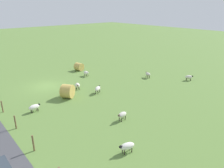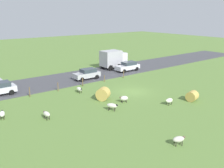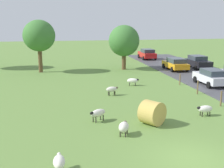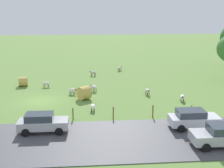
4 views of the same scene
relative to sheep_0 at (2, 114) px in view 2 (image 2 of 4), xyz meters
The scene contains 19 objects.
ground_plane 15.68m from the sheep_0, 95.04° to the right, with size 160.00×160.00×0.00m, color olive.
road_strip 18.23m from the sheep_0, 58.94° to the right, with size 8.00×80.00×0.06m, color #47474C.
sheep_0 is the anchor object (origin of this frame).
sheep_1 10.21m from the sheep_0, 76.32° to the right, with size 1.15×0.51×0.73m.
sheep_2 16.48m from the sheep_0, 144.86° to the right, with size 0.78×1.10×0.76m.
sheep_3 12.76m from the sheep_0, 107.12° to the right, with size 0.88×1.08×0.77m.
sheep_4 10.80m from the sheep_0, 116.71° to the right, with size 1.22×1.02×0.80m.
sheep_5 17.36m from the sheep_0, 115.22° to the right, with size 0.51×1.07×0.75m.
sheep_7 4.32m from the sheep_0, 129.18° to the right, with size 1.08×0.57×0.78m.
hay_bale_0 10.91m from the sheep_0, 98.59° to the right, with size 1.49×1.49×1.16m, color tan.
hay_bale_1 20.49m from the sheep_0, 113.57° to the right, with size 1.19×1.19×1.14m, color tan.
fence_post_0 19.84m from the sheep_0, 76.27° to the right, with size 0.12×0.12×1.14m, color brown.
fence_post_1 16.24m from the sheep_0, 73.13° to the right, with size 0.12×0.12×1.00m, color brown.
fence_post_2 12.70m from the sheep_0, 68.23° to the right, with size 0.12×0.12×1.15m, color brown.
fence_post_3 9.34m from the sheep_0, 59.69° to the right, with size 0.12×0.12×1.17m, color brown.
fence_post_4 6.39m from the sheep_0, 42.52° to the right, with size 0.12×0.12×1.23m, color brown.
truck_0 24.79m from the sheep_0, 63.36° to the right, with size 2.86×4.64×3.28m.
car_1 16.04m from the sheep_0, 62.37° to the right, with size 1.95×4.09×1.59m.
car_6 24.14m from the sheep_0, 71.18° to the right, with size 1.93×4.49×1.60m.
Camera 2 is at (-22.06, 20.20, 9.76)m, focal length 38.55 mm.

